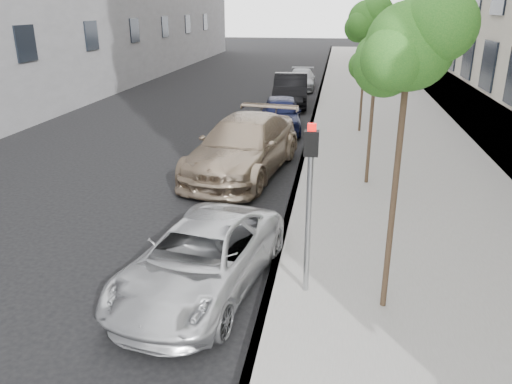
% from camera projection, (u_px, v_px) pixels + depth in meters
% --- Properties ---
extents(ground, '(160.00, 160.00, 0.00)m').
position_uv_depth(ground, '(180.00, 347.00, 7.79)').
color(ground, black).
rests_on(ground, ground).
extents(sidewalk, '(6.40, 72.00, 0.14)m').
position_uv_depth(sidewalk, '(373.00, 95.00, 29.31)').
color(sidewalk, gray).
rests_on(sidewalk, ground).
extents(curb, '(0.15, 72.00, 0.14)m').
position_uv_depth(curb, '(320.00, 94.00, 29.78)').
color(curb, '#9E9B93').
rests_on(curb, ground).
extents(tree_near, '(1.64, 1.44, 5.13)m').
position_uv_depth(tree_near, '(411.00, 47.00, 7.13)').
color(tree_near, '#38281C').
rests_on(tree_near, sidewalk).
extents(tree_mid, '(1.53, 1.33, 4.36)m').
position_uv_depth(tree_mid, '(377.00, 56.00, 13.39)').
color(tree_mid, '#38281C').
rests_on(tree_mid, sidewalk).
extents(tree_far, '(1.80, 1.60, 5.24)m').
position_uv_depth(tree_far, '(368.00, 20.00, 19.14)').
color(tree_far, '#38281C').
rests_on(tree_far, sidewalk).
extents(signal_pole, '(0.24, 0.18, 3.09)m').
position_uv_depth(signal_pole, '(309.00, 191.00, 8.44)').
color(signal_pole, '#939699').
rests_on(signal_pole, sidewalk).
extents(minivan, '(2.82, 4.83, 1.26)m').
position_uv_depth(minivan, '(201.00, 259.00, 9.18)').
color(minivan, '#BABDC0').
rests_on(minivan, ground).
extents(suv, '(3.36, 6.34, 1.75)m').
position_uv_depth(suv, '(244.00, 146.00, 15.62)').
color(suv, tan).
rests_on(suv, ground).
extents(sedan_blue, '(2.11, 4.35, 1.43)m').
position_uv_depth(sedan_blue, '(281.00, 113.00, 21.13)').
color(sedan_blue, black).
rests_on(sedan_blue, ground).
extents(sedan_black, '(2.08, 5.08, 1.64)m').
position_uv_depth(sedan_black, '(291.00, 90.00, 26.39)').
color(sedan_black, black).
rests_on(sedan_black, ground).
extents(sedan_rear, '(1.81, 4.29, 1.24)m').
position_uv_depth(sedan_rear, '(301.00, 80.00, 31.53)').
color(sedan_rear, '#93969B').
rests_on(sedan_rear, ground).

